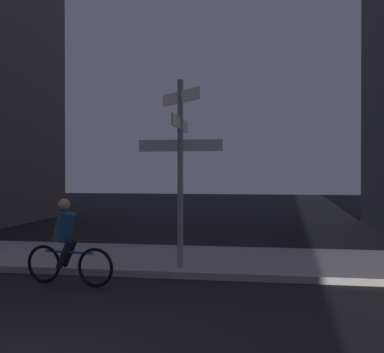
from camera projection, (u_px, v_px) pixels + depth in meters
The scene contains 3 objects.
sidewalk_kerb at pixel (149, 259), 10.62m from camera, with size 40.00×3.22×0.14m, color #9E9991.
signpost at pixel (180, 155), 9.24m from camera, with size 1.73×1.72×3.85m.
cyclist at pixel (67, 245), 8.44m from camera, with size 1.81×0.38×1.61m.
Camera 1 is at (2.64, -3.75, 2.10)m, focal length 42.34 mm.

